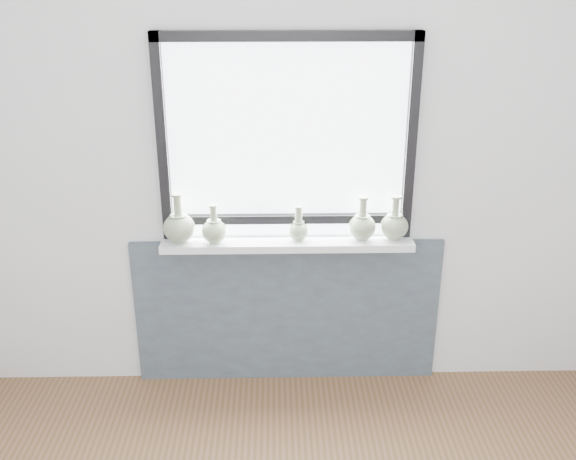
{
  "coord_description": "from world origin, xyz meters",
  "views": [
    {
      "loc": [
        -0.06,
        -1.39,
        2.21
      ],
      "look_at": [
        0.0,
        1.55,
        1.02
      ],
      "focal_mm": 40.0,
      "sensor_mm": 36.0,
      "label": 1
    }
  ],
  "objects_px": {
    "vase_d": "(362,225)",
    "vase_b": "(214,230)",
    "vase_c": "(299,229)",
    "windowsill": "(287,243)",
    "vase_e": "(394,225)",
    "vase_a": "(179,226)"
  },
  "relations": [
    {
      "from": "windowsill",
      "to": "vase_d",
      "type": "height_order",
      "value": "vase_d"
    },
    {
      "from": "vase_d",
      "to": "vase_e",
      "type": "distance_m",
      "value": 0.17
    },
    {
      "from": "vase_b",
      "to": "vase_c",
      "type": "bearing_deg",
      "value": 2.55
    },
    {
      "from": "vase_a",
      "to": "vase_c",
      "type": "bearing_deg",
      "value": 0.76
    },
    {
      "from": "vase_d",
      "to": "vase_b",
      "type": "bearing_deg",
      "value": -178.23
    },
    {
      "from": "vase_c",
      "to": "vase_a",
      "type": "bearing_deg",
      "value": -179.24
    },
    {
      "from": "vase_a",
      "to": "vase_e",
      "type": "distance_m",
      "value": 1.12
    },
    {
      "from": "vase_b",
      "to": "vase_d",
      "type": "xyz_separation_m",
      "value": [
        0.77,
        0.02,
        0.01
      ]
    },
    {
      "from": "windowsill",
      "to": "vase_d",
      "type": "relative_size",
      "value": 5.62
    },
    {
      "from": "windowsill",
      "to": "vase_b",
      "type": "distance_m",
      "value": 0.39
    },
    {
      "from": "vase_a",
      "to": "vase_c",
      "type": "height_order",
      "value": "vase_a"
    },
    {
      "from": "windowsill",
      "to": "vase_c",
      "type": "relative_size",
      "value": 7.06
    },
    {
      "from": "vase_a",
      "to": "vase_b",
      "type": "bearing_deg",
      "value": -3.54
    },
    {
      "from": "vase_b",
      "to": "vase_e",
      "type": "relative_size",
      "value": 0.87
    },
    {
      "from": "vase_c",
      "to": "vase_d",
      "type": "height_order",
      "value": "vase_d"
    },
    {
      "from": "vase_a",
      "to": "vase_c",
      "type": "distance_m",
      "value": 0.62
    },
    {
      "from": "windowsill",
      "to": "vase_d",
      "type": "bearing_deg",
      "value": 0.32
    },
    {
      "from": "vase_c",
      "to": "vase_b",
      "type": "bearing_deg",
      "value": -177.45
    },
    {
      "from": "vase_d",
      "to": "windowsill",
      "type": "bearing_deg",
      "value": -179.68
    },
    {
      "from": "windowsill",
      "to": "vase_e",
      "type": "xyz_separation_m",
      "value": [
        0.56,
        0.01,
        0.1
      ]
    },
    {
      "from": "vase_b",
      "to": "vase_c",
      "type": "distance_m",
      "value": 0.44
    },
    {
      "from": "vase_b",
      "to": "vase_d",
      "type": "height_order",
      "value": "vase_d"
    }
  ]
}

